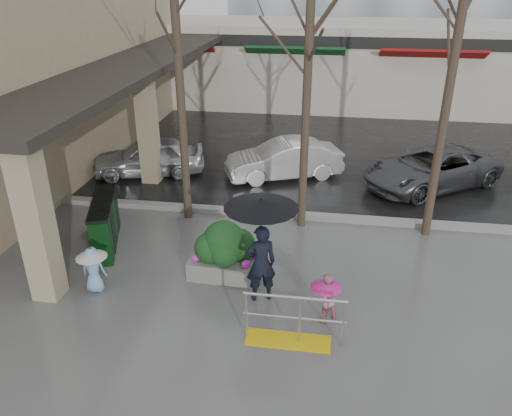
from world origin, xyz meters
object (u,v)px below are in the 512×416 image
(car_c, at_px, (432,168))
(planter, at_px, (225,251))
(tree_mideast, at_px, (457,43))
(handrail, at_px, (292,325))
(child_pink, at_px, (326,294))
(news_boxes, at_px, (105,223))
(child_blue, at_px, (93,265))
(car_b, at_px, (284,159))
(car_a, at_px, (149,157))
(tree_midwest, at_px, (310,23))
(woman, at_px, (261,236))
(tree_west, at_px, (176,27))

(car_c, bearing_deg, planter, -76.01)
(tree_mideast, distance_m, planter, 6.99)
(handrail, bearing_deg, car_c, 65.32)
(tree_mideast, xyz_separation_m, child_pink, (-2.55, -4.06, -4.25))
(child_pink, distance_m, news_boxes, 5.96)
(handrail, relative_size, child_blue, 1.78)
(car_b, distance_m, car_c, 4.73)
(child_blue, bearing_deg, car_c, -141.43)
(tree_mideast, height_order, child_blue, tree_mideast)
(car_a, relative_size, car_b, 0.97)
(tree_mideast, bearing_deg, child_blue, -153.19)
(tree_midwest, height_order, car_b, tree_midwest)
(woman, height_order, child_pink, woman)
(tree_mideast, xyz_separation_m, car_c, (0.59, 3.32, -4.23))
(car_c, bearing_deg, child_pink, -57.54)
(child_pink, xyz_separation_m, car_a, (-6.14, 7.04, 0.02))
(tree_midwest, bearing_deg, handrail, -88.09)
(handrail, height_order, car_a, car_a)
(tree_west, distance_m, tree_mideast, 6.50)
(child_blue, xyz_separation_m, car_c, (8.09, 7.11, -0.02))
(planter, xyz_separation_m, car_c, (5.42, 6.12, -0.03))
(tree_mideast, distance_m, news_boxes, 9.33)
(tree_west, relative_size, news_boxes, 3.03)
(child_blue, xyz_separation_m, car_b, (3.36, 7.20, -0.02))
(child_pink, distance_m, car_a, 9.34)
(handrail, distance_m, woman, 1.86)
(child_pink, relative_size, news_boxes, 0.47)
(car_b, bearing_deg, tree_midwest, -8.46)
(handrail, height_order, car_b, car_b)
(tree_mideast, relative_size, woman, 2.75)
(tree_midwest, xyz_separation_m, tree_mideast, (3.30, -0.00, -0.37))
(tree_midwest, bearing_deg, child_blue, -137.94)
(child_blue, bearing_deg, planter, -162.45)
(tree_west, relative_size, woman, 2.87)
(tree_west, bearing_deg, planter, -59.21)
(woman, relative_size, news_boxes, 1.05)
(child_blue, xyz_separation_m, news_boxes, (-0.59, 1.93, -0.03))
(tree_west, distance_m, planter, 5.50)
(tree_west, xyz_separation_m, tree_mideast, (6.50, 0.00, -0.22))
(child_blue, relative_size, planter, 0.66)
(child_pink, distance_m, planter, 2.60)
(car_c, bearing_deg, tree_mideast, -44.60)
(news_boxes, height_order, car_c, car_c)
(tree_mideast, distance_m, child_pink, 6.41)
(tree_west, height_order, car_c, tree_west)
(news_boxes, relative_size, car_b, 0.59)
(news_boxes, xyz_separation_m, car_a, (-0.60, 4.84, 0.01))
(car_a, bearing_deg, child_blue, -6.46)
(tree_midwest, distance_m, planter, 5.58)
(handrail, xyz_separation_m, woman, (-0.77, 1.26, 1.13))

